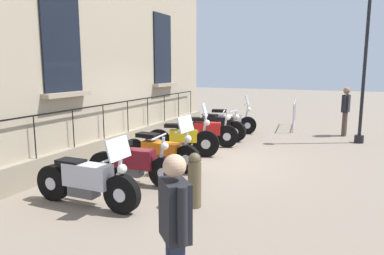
# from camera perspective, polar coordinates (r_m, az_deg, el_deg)

# --- Properties ---
(ground_plane) EXTENTS (60.00, 60.00, 0.00)m
(ground_plane) POSITION_cam_1_polar(r_m,az_deg,el_deg) (9.56, 1.21, -4.82)
(ground_plane) COLOR gray
(building_facade) EXTENTS (0.82, 10.54, 7.90)m
(building_facade) POSITION_cam_1_polar(r_m,az_deg,el_deg) (10.63, -12.48, 17.37)
(building_facade) COLOR tan
(building_facade) RESTS_ON ground_plane
(motorcycle_silver) EXTENTS (2.12, 0.69, 1.26)m
(motorcycle_silver) POSITION_cam_1_polar(r_m,az_deg,el_deg) (6.48, -16.19, -8.18)
(motorcycle_silver) COLOR black
(motorcycle_silver) RESTS_ON ground_plane
(motorcycle_maroon) EXTENTS (2.01, 0.68, 1.04)m
(motorcycle_maroon) POSITION_cam_1_polar(r_m,az_deg,el_deg) (7.51, -9.22, -5.67)
(motorcycle_maroon) COLOR black
(motorcycle_maroon) RESTS_ON ground_plane
(motorcycle_orange) EXTENTS (2.14, 0.72, 1.30)m
(motorcycle_orange) POSITION_cam_1_polar(r_m,az_deg,el_deg) (8.51, -5.02, -3.72)
(motorcycle_orange) COLOR black
(motorcycle_orange) RESTS_ON ground_plane
(motorcycle_yellow) EXTENTS (1.97, 0.71, 1.43)m
(motorcycle_yellow) POSITION_cam_1_polar(r_m,az_deg,el_deg) (9.68, -1.44, -1.91)
(motorcycle_yellow) COLOR black
(motorcycle_yellow) RESTS_ON ground_plane
(motorcycle_red) EXTENTS (1.89, 0.72, 1.10)m
(motorcycle_red) POSITION_cam_1_polar(r_m,az_deg,el_deg) (10.82, 2.28, -0.76)
(motorcycle_red) COLOR black
(motorcycle_red) RESTS_ON ground_plane
(motorcycle_black) EXTENTS (1.92, 0.61, 1.00)m
(motorcycle_black) POSITION_cam_1_polar(r_m,az_deg,el_deg) (11.87, 4.19, 0.11)
(motorcycle_black) COLOR black
(motorcycle_black) RESTS_ON ground_plane
(motorcycle_white) EXTENTS (2.05, 0.73, 1.39)m
(motorcycle_white) POSITION_cam_1_polar(r_m,az_deg,el_deg) (13.10, 5.74, 0.97)
(motorcycle_white) COLOR black
(motorcycle_white) RESTS_ON ground_plane
(lamppost) EXTENTS (0.31, 0.31, 4.70)m
(lamppost) POSITION_cam_1_polar(r_m,az_deg,el_deg) (12.36, 25.62, 9.60)
(lamppost) COLOR black
(lamppost) RESTS_ON ground_plane
(crowd_barrier) EXTENTS (0.28, 2.18, 1.05)m
(crowd_barrier) POSITION_cam_1_polar(r_m,az_deg,el_deg) (14.57, 15.82, 2.08)
(crowd_barrier) COLOR #B7B7BF
(crowd_barrier) RESTS_ON ground_plane
(bollard) EXTENTS (0.23, 0.23, 0.95)m
(bollard) POSITION_cam_1_polar(r_m,az_deg,el_deg) (6.21, 0.41, -8.26)
(bollard) COLOR brown
(bollard) RESTS_ON ground_plane
(pedestrian_standing) EXTENTS (0.41, 0.41, 1.60)m
(pedestrian_standing) POSITION_cam_1_polar(r_m,az_deg,el_deg) (3.49, -2.69, -15.54)
(pedestrian_standing) COLOR #23283D
(pedestrian_standing) RESTS_ON ground_plane
(pedestrian_walking) EXTENTS (0.28, 0.52, 1.68)m
(pedestrian_walking) POSITION_cam_1_polar(r_m,az_deg,el_deg) (13.50, 23.03, 2.75)
(pedestrian_walking) COLOR #47382D
(pedestrian_walking) RESTS_ON ground_plane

